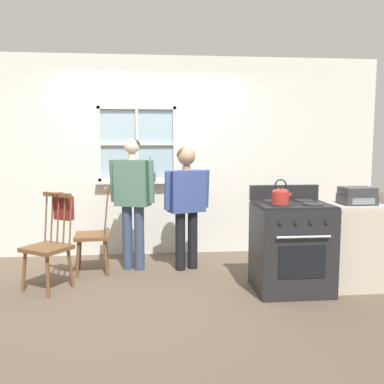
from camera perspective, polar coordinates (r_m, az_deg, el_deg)
ground_plane at (r=4.75m, az=-5.68°, el=-12.39°), size 16.00×16.00×0.00m
wall_back at (r=5.89m, az=-5.78°, el=4.62°), size 6.40×0.16×2.70m
chair_by_window at (r=4.79m, az=-18.59°, el=-6.97°), size 0.57×0.57×1.01m
chair_near_wall at (r=5.24m, az=-12.92°, el=-5.61°), size 0.44×0.45×1.01m
person_elderly_left at (r=5.18m, az=-7.93°, el=-0.04°), size 0.56×0.34×1.59m
person_teen_center at (r=5.14m, az=-0.75°, el=-0.39°), size 0.58×0.34×1.49m
stove at (r=4.59m, az=13.09°, el=-7.05°), size 0.76×0.68×1.08m
kettle at (r=4.32m, az=11.71°, el=-0.44°), size 0.21×0.17×0.25m
potted_plant at (r=5.81m, az=-5.65°, el=2.42°), size 0.16×0.16×0.36m
handbag at (r=4.87m, az=-16.77°, el=-1.96°), size 0.25×0.25×0.31m
side_counter at (r=4.91m, az=20.78°, el=-6.70°), size 0.55×0.50×0.90m
stereo at (r=4.80m, az=21.15°, el=-0.49°), size 0.34×0.29×0.18m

